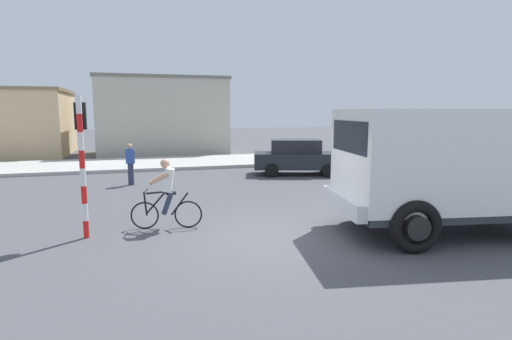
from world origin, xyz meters
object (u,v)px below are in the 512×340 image
at_px(car_red_near, 298,157).
at_px(cyclist, 166,194).
at_px(pedestrian_near_kerb, 130,163).
at_px(truck_foreground, 455,163).
at_px(traffic_light_pole, 82,147).

bearing_deg(car_red_near, cyclist, -131.76).
xyz_separation_m(car_red_near, pedestrian_near_kerb, (-7.26, -0.63, 0.03)).
height_order(cyclist, car_red_near, cyclist).
xyz_separation_m(truck_foreground, traffic_light_pole, (-8.25, 2.09, 0.40)).
height_order(traffic_light_pole, car_red_near, traffic_light_pole).
bearing_deg(car_red_near, truck_foreground, -89.72).
distance_m(truck_foreground, car_red_near, 9.43).
distance_m(car_red_near, pedestrian_near_kerb, 7.28).
bearing_deg(traffic_light_pole, cyclist, 5.10).
bearing_deg(car_red_near, pedestrian_near_kerb, -175.03).
distance_m(cyclist, pedestrian_near_kerb, 6.57).
bearing_deg(pedestrian_near_kerb, cyclist, -82.32).
height_order(truck_foreground, traffic_light_pole, traffic_light_pole).
relative_size(cyclist, car_red_near, 0.40).
xyz_separation_m(truck_foreground, cyclist, (-6.42, 2.25, -0.80)).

